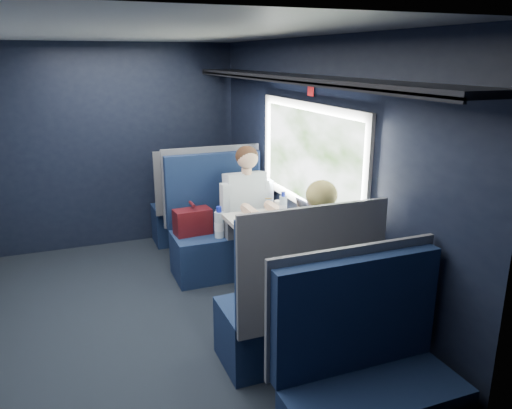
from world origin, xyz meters
name	(u,v)px	position (x,y,z in m)	size (l,w,h in m)	color
ground	(155,326)	(0.00, 0.00, -0.01)	(2.80, 4.20, 0.01)	black
room_shell	(147,149)	(0.02, 0.00, 1.48)	(3.00, 4.40, 2.40)	black
table	(270,235)	(1.03, 0.00, 0.66)	(0.62, 1.00, 0.74)	#54565E
seat_bay_near	(219,232)	(0.83, 0.87, 0.42)	(1.04, 0.62, 1.26)	#0B1734
seat_bay_far	(295,310)	(0.85, -0.87, 0.41)	(1.04, 0.62, 1.26)	#0B1734
seat_row_front	(197,208)	(0.85, 1.80, 0.41)	(1.04, 0.51, 1.16)	#0B1734
seat_row_back	(368,388)	(0.85, -1.80, 0.41)	(1.04, 0.51, 1.16)	#0B1734
man	(249,206)	(1.10, 0.70, 0.72)	(0.53, 0.56, 1.32)	black
woman	(316,256)	(1.10, -0.71, 0.73)	(0.53, 0.56, 1.32)	black
papers	(273,228)	(1.03, -0.07, 0.74)	(0.49, 0.70, 0.01)	white
laptop	(300,216)	(1.31, -0.01, 0.80)	(0.24, 0.31, 0.22)	silver
bottle_small	(283,206)	(1.24, 0.20, 0.84)	(0.07, 0.07, 0.24)	silver
cup	(278,205)	(1.29, 0.42, 0.78)	(0.07, 0.07, 0.09)	white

